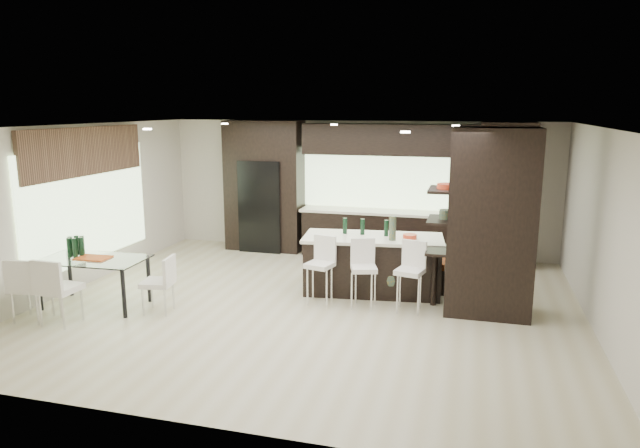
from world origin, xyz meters
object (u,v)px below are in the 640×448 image
(stool_mid, at_px, (364,281))
(kitchen_island, at_px, (373,264))
(bench, at_px, (404,273))
(floor_vase, at_px, (392,257))
(chair_end, at_px, (158,287))
(stool_left, at_px, (320,277))
(stool_right, at_px, (409,284))
(chair_near, at_px, (60,293))
(chair_far, at_px, (32,291))
(dining_table, at_px, (95,282))

(stool_mid, bearing_deg, kitchen_island, 72.46)
(bench, distance_m, floor_vase, 0.65)
(bench, relative_size, chair_end, 1.71)
(stool_left, distance_m, floor_vase, 1.20)
(stool_right, height_order, chair_near, chair_near)
(chair_near, distance_m, chair_far, 0.48)
(stool_right, xyz_separation_m, floor_vase, (-0.35, 0.59, 0.23))
(kitchen_island, height_order, floor_vase, floor_vase)
(chair_far, bearing_deg, dining_table, 48.89)
(stool_mid, distance_m, dining_table, 4.06)
(floor_vase, bearing_deg, stool_left, -149.78)
(dining_table, bearing_deg, kitchen_island, 21.59)
(bench, bearing_deg, chair_far, -151.58)
(stool_left, xyz_separation_m, chair_near, (-3.25, -1.76, 0.02))
(stool_left, distance_m, stool_right, 1.37)
(kitchen_island, height_order, dining_table, kitchen_island)
(chair_end, bearing_deg, kitchen_island, -67.39)
(floor_vase, height_order, chair_near, floor_vase)
(stool_left, height_order, stool_mid, stool_left)
(kitchen_island, xyz_separation_m, chair_near, (-3.93, -2.52, -0.02))
(dining_table, height_order, chair_far, chair_far)
(bench, relative_size, chair_far, 1.55)
(kitchen_island, xyz_separation_m, stool_right, (0.68, -0.77, -0.04))
(stool_right, bearing_deg, dining_table, -154.09)
(dining_table, bearing_deg, stool_mid, 11.72)
(dining_table, height_order, chair_end, chair_end)
(stool_mid, height_order, dining_table, stool_mid)
(dining_table, bearing_deg, floor_vase, 17.89)
(stool_right, bearing_deg, stool_mid, -166.54)
(floor_vase, bearing_deg, stool_right, -59.45)
(chair_far, bearing_deg, chair_end, 17.54)
(stool_left, relative_size, bench, 0.63)
(dining_table, xyz_separation_m, chair_near, (0.00, -0.75, 0.07))
(kitchen_island, xyz_separation_m, stool_mid, (0.00, -0.76, -0.05))
(chair_near, xyz_separation_m, chair_far, (-0.48, 0.01, -0.01))
(stool_left, height_order, chair_far, chair_far)
(floor_vase, bearing_deg, dining_table, -159.48)
(chair_near, height_order, chair_far, chair_near)
(bench, xyz_separation_m, floor_vase, (-0.14, -0.50, 0.40))
(bench, distance_m, dining_table, 4.89)
(floor_vase, bearing_deg, chair_near, -151.14)
(stool_left, bearing_deg, stool_right, 14.07)
(bench, xyz_separation_m, chair_near, (-4.41, -2.85, 0.19))
(bench, bearing_deg, dining_table, -156.32)
(chair_end, bearing_deg, stool_left, -74.36)
(kitchen_island, relative_size, dining_table, 1.44)
(stool_mid, relative_size, bench, 0.63)
(floor_vase, xyz_separation_m, dining_table, (-4.27, -1.60, -0.28))
(chair_end, bearing_deg, floor_vase, -72.54)
(kitchen_island, xyz_separation_m, stool_left, (-0.68, -0.76, -0.04))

